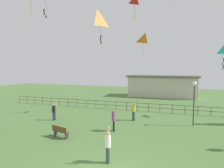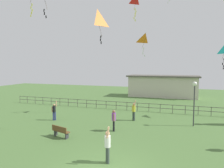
{
  "view_description": "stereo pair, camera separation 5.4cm",
  "coord_description": "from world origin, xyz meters",
  "px_view_note": "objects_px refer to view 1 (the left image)",
  "views": [
    {
      "loc": [
        3.4,
        -9.3,
        5.22
      ],
      "look_at": [
        -1.35,
        5.03,
        3.86
      ],
      "focal_mm": 33.44,
      "sensor_mm": 36.0,
      "label": 1
    },
    {
      "loc": [
        3.45,
        -9.28,
        5.22
      ],
      "look_at": [
        -1.35,
        5.03,
        3.86
      ],
      "focal_mm": 33.44,
      "sensor_mm": 36.0,
      "label": 2
    }
  ],
  "objects_px": {
    "person_3": "(54,111)",
    "person_4": "(134,110)",
    "kite_4": "(97,20)",
    "kite_0": "(136,0)",
    "lamppost": "(194,93)",
    "kite_3": "(145,39)",
    "person_0": "(108,144)",
    "person_1": "(114,119)",
    "park_bench": "(60,131)"
  },
  "relations": [
    {
      "from": "kite_3",
      "to": "kite_4",
      "type": "height_order",
      "value": "kite_4"
    },
    {
      "from": "park_bench",
      "to": "kite_3",
      "type": "height_order",
      "value": "kite_3"
    },
    {
      "from": "park_bench",
      "to": "person_0",
      "type": "height_order",
      "value": "person_0"
    },
    {
      "from": "person_3",
      "to": "kite_0",
      "type": "relative_size",
      "value": 0.72
    },
    {
      "from": "park_bench",
      "to": "kite_4",
      "type": "bearing_deg",
      "value": 49.02
    },
    {
      "from": "person_0",
      "to": "kite_3",
      "type": "bearing_deg",
      "value": 87.13
    },
    {
      "from": "person_0",
      "to": "kite_3",
      "type": "distance_m",
      "value": 11.04
    },
    {
      "from": "person_3",
      "to": "kite_4",
      "type": "relative_size",
      "value": 0.72
    },
    {
      "from": "kite_4",
      "to": "kite_0",
      "type": "bearing_deg",
      "value": 74.97
    },
    {
      "from": "kite_0",
      "to": "person_0",
      "type": "bearing_deg",
      "value": -85.34
    },
    {
      "from": "kite_0",
      "to": "kite_4",
      "type": "distance_m",
      "value": 7.15
    },
    {
      "from": "lamppost",
      "to": "person_0",
      "type": "relative_size",
      "value": 1.88
    },
    {
      "from": "person_1",
      "to": "person_3",
      "type": "relative_size",
      "value": 0.91
    },
    {
      "from": "person_1",
      "to": "kite_3",
      "type": "relative_size",
      "value": 0.82
    },
    {
      "from": "person_0",
      "to": "kite_0",
      "type": "relative_size",
      "value": 0.79
    },
    {
      "from": "park_bench",
      "to": "lamppost",
      "type": "bearing_deg",
      "value": 33.31
    },
    {
      "from": "kite_3",
      "to": "kite_0",
      "type": "bearing_deg",
      "value": 120.37
    },
    {
      "from": "person_4",
      "to": "kite_3",
      "type": "xyz_separation_m",
      "value": [
        1.01,
        -0.03,
        6.57
      ]
    },
    {
      "from": "lamppost",
      "to": "kite_0",
      "type": "height_order",
      "value": "kite_0"
    },
    {
      "from": "park_bench",
      "to": "person_3",
      "type": "distance_m",
      "value": 5.08
    },
    {
      "from": "person_3",
      "to": "kite_4",
      "type": "bearing_deg",
      "value": -17.54
    },
    {
      "from": "person_0",
      "to": "person_4",
      "type": "xyz_separation_m",
      "value": [
        -0.57,
        8.91,
        -0.03
      ]
    },
    {
      "from": "person_4",
      "to": "person_1",
      "type": "bearing_deg",
      "value": -102.49
    },
    {
      "from": "lamppost",
      "to": "kite_3",
      "type": "height_order",
      "value": "kite_3"
    },
    {
      "from": "person_0",
      "to": "kite_4",
      "type": "distance_m",
      "value": 9.5
    },
    {
      "from": "person_0",
      "to": "kite_0",
      "type": "distance_m",
      "value": 15.54
    },
    {
      "from": "park_bench",
      "to": "person_0",
      "type": "relative_size",
      "value": 0.76
    },
    {
      "from": "person_0",
      "to": "lamppost",
      "type": "bearing_deg",
      "value": 61.78
    },
    {
      "from": "person_4",
      "to": "kite_0",
      "type": "distance_m",
      "value": 11.01
    },
    {
      "from": "person_0",
      "to": "kite_3",
      "type": "height_order",
      "value": "kite_3"
    },
    {
      "from": "person_4",
      "to": "lamppost",
      "type": "bearing_deg",
      "value": -1.54
    },
    {
      "from": "park_bench",
      "to": "person_4",
      "type": "xyz_separation_m",
      "value": [
        4.02,
        6.25,
        0.53
      ]
    },
    {
      "from": "park_bench",
      "to": "kite_0",
      "type": "height_order",
      "value": "kite_0"
    },
    {
      "from": "person_3",
      "to": "person_4",
      "type": "relative_size",
      "value": 0.95
    },
    {
      "from": "kite_0",
      "to": "kite_3",
      "type": "xyz_separation_m",
      "value": [
        1.36,
        -2.32,
        -4.19
      ]
    },
    {
      "from": "lamppost",
      "to": "person_4",
      "type": "xyz_separation_m",
      "value": [
        -5.28,
        0.14,
        -1.85
      ]
    },
    {
      "from": "park_bench",
      "to": "person_1",
      "type": "distance_m",
      "value": 4.17
    },
    {
      "from": "person_0",
      "to": "person_4",
      "type": "relative_size",
      "value": 1.03
    },
    {
      "from": "person_3",
      "to": "kite_3",
      "type": "relative_size",
      "value": 0.9
    },
    {
      "from": "park_bench",
      "to": "person_1",
      "type": "xyz_separation_m",
      "value": [
        3.21,
        2.62,
        0.52
      ]
    },
    {
      "from": "park_bench",
      "to": "person_0",
      "type": "xyz_separation_m",
      "value": [
        4.59,
        -2.66,
        0.56
      ]
    },
    {
      "from": "kite_4",
      "to": "lamppost",
      "type": "bearing_deg",
      "value": 27.56
    },
    {
      "from": "kite_3",
      "to": "person_3",
      "type": "bearing_deg",
      "value": -164.43
    },
    {
      "from": "person_3",
      "to": "kite_4",
      "type": "xyz_separation_m",
      "value": [
        5.17,
        -1.63,
        7.76
      ]
    },
    {
      "from": "person_1",
      "to": "person_4",
      "type": "relative_size",
      "value": 0.86
    },
    {
      "from": "person_1",
      "to": "person_3",
      "type": "height_order",
      "value": "person_3"
    },
    {
      "from": "park_bench",
      "to": "person_4",
      "type": "distance_m",
      "value": 7.45
    },
    {
      "from": "person_4",
      "to": "kite_4",
      "type": "relative_size",
      "value": 0.76
    },
    {
      "from": "kite_3",
      "to": "person_4",
      "type": "bearing_deg",
      "value": 178.32
    },
    {
      "from": "park_bench",
      "to": "person_3",
      "type": "height_order",
      "value": "person_3"
    }
  ]
}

